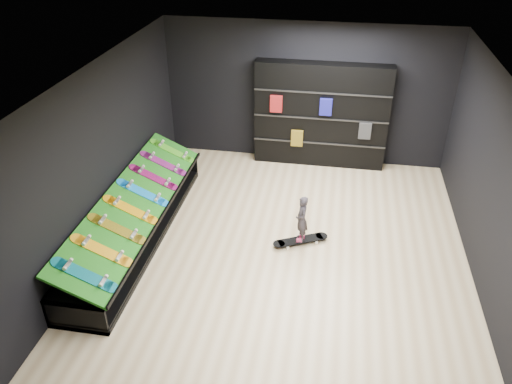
% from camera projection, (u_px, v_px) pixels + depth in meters
% --- Properties ---
extents(floor, '(6.00, 7.00, 0.01)m').
position_uv_depth(floor, '(283.00, 252.00, 8.35)').
color(floor, beige).
rests_on(floor, ground).
extents(ceiling, '(6.00, 7.00, 0.01)m').
position_uv_depth(ceiling, '(290.00, 78.00, 6.80)').
color(ceiling, white).
rests_on(ceiling, ground).
extents(wall_back, '(6.00, 0.02, 3.00)m').
position_uv_depth(wall_back, '(306.00, 94.00, 10.52)').
color(wall_back, black).
rests_on(wall_back, ground).
extents(wall_front, '(6.00, 0.02, 3.00)m').
position_uv_depth(wall_front, '(241.00, 354.00, 4.63)').
color(wall_front, black).
rests_on(wall_front, ground).
extents(wall_left, '(0.02, 7.00, 3.00)m').
position_uv_depth(wall_left, '(101.00, 158.00, 8.01)').
color(wall_left, black).
rests_on(wall_left, ground).
extents(wall_right, '(0.02, 7.00, 3.00)m').
position_uv_depth(wall_right, '(494.00, 191.00, 7.14)').
color(wall_right, black).
rests_on(wall_right, ground).
extents(display_rack, '(0.90, 4.50, 0.50)m').
position_uv_depth(display_rack, '(137.00, 225.00, 8.60)').
color(display_rack, black).
rests_on(display_rack, ground).
extents(turf_ramp, '(0.92, 4.50, 0.46)m').
position_uv_depth(turf_ramp, '(136.00, 202.00, 8.35)').
color(turf_ramp, '#15600F').
rests_on(turf_ramp, display_rack).
extents(back_shelving, '(2.79, 0.33, 2.23)m').
position_uv_depth(back_shelving, '(321.00, 115.00, 10.52)').
color(back_shelving, black).
rests_on(back_shelving, ground).
extents(floor_skateboard, '(0.97, 0.64, 0.09)m').
position_uv_depth(floor_skateboard, '(300.00, 241.00, 8.53)').
color(floor_skateboard, black).
rests_on(floor_skateboard, ground).
extents(child, '(0.18, 0.22, 0.50)m').
position_uv_depth(child, '(301.00, 227.00, 8.37)').
color(child, black).
rests_on(child, floor_skateboard).
extents(display_board_0, '(0.93, 0.22, 0.50)m').
position_uv_depth(display_board_0, '(85.00, 275.00, 6.73)').
color(display_board_0, '#0C8C99').
rests_on(display_board_0, turf_ramp).
extents(display_board_1, '(0.93, 0.22, 0.50)m').
position_uv_depth(display_board_1, '(102.00, 250.00, 7.19)').
color(display_board_1, orange).
rests_on(display_board_1, turf_ramp).
extents(display_board_2, '(0.93, 0.22, 0.50)m').
position_uv_depth(display_board_2, '(117.00, 229.00, 7.65)').
color(display_board_2, yellow).
rests_on(display_board_2, turf_ramp).
extents(display_board_3, '(0.93, 0.22, 0.50)m').
position_uv_depth(display_board_3, '(131.00, 210.00, 8.10)').
color(display_board_3, yellow).
rests_on(display_board_3, turf_ramp).
extents(display_board_4, '(0.93, 0.22, 0.50)m').
position_uv_depth(display_board_4, '(143.00, 193.00, 8.56)').
color(display_board_4, blue).
rests_on(display_board_4, turf_ramp).
extents(display_board_5, '(0.93, 0.22, 0.50)m').
position_uv_depth(display_board_5, '(154.00, 177.00, 9.02)').
color(display_board_5, '#E5198C').
rests_on(display_board_5, turf_ramp).
extents(display_board_6, '(0.93, 0.22, 0.50)m').
position_uv_depth(display_board_6, '(164.00, 163.00, 9.48)').
color(display_board_6, '#2626BF').
rests_on(display_board_6, turf_ramp).
extents(display_board_7, '(0.93, 0.22, 0.50)m').
position_uv_depth(display_board_7, '(172.00, 151.00, 9.93)').
color(display_board_7, green).
rests_on(display_board_7, turf_ramp).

